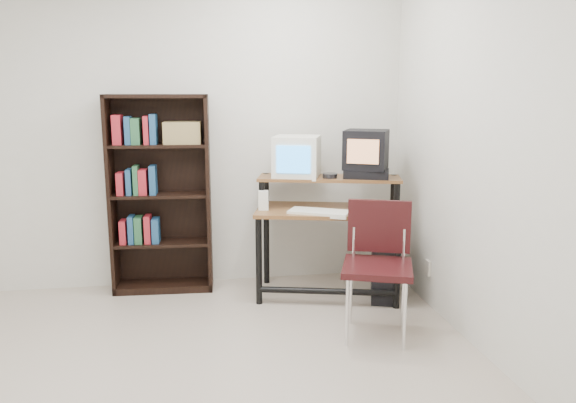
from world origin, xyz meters
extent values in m
cube|color=beige|center=(0.00, 0.00, -0.01)|extent=(4.00, 4.00, 0.01)
cube|color=silver|center=(0.00, 2.00, 1.30)|extent=(4.00, 0.01, 2.60)
cube|color=silver|center=(0.00, -2.00, 1.30)|extent=(4.00, 0.01, 2.60)
cube|color=silver|center=(2.00, 0.00, 1.30)|extent=(0.01, 4.00, 2.60)
cube|color=brown|center=(1.25, 1.48, 0.72)|extent=(1.27, 0.85, 0.03)
cube|color=brown|center=(1.28, 1.59, 0.97)|extent=(1.22, 0.62, 0.02)
cylinder|color=black|center=(0.66, 1.36, 0.36)|extent=(0.05, 0.05, 0.72)
cylinder|color=black|center=(1.72, 1.10, 0.36)|extent=(0.05, 0.05, 0.72)
cylinder|color=black|center=(0.78, 1.85, 0.49)|extent=(0.05, 0.05, 0.98)
cylinder|color=black|center=(1.84, 1.59, 0.49)|extent=(0.05, 0.05, 0.98)
cylinder|color=black|center=(1.19, 1.23, 0.12)|extent=(1.07, 0.31, 0.05)
cube|color=white|center=(1.02, 1.67, 1.14)|extent=(0.46, 0.46, 0.35)
cube|color=#3097FE|center=(0.96, 1.50, 1.14)|extent=(0.26, 0.10, 0.22)
cube|color=black|center=(1.57, 1.50, 1.01)|extent=(0.43, 0.37, 0.08)
cube|color=black|center=(1.57, 1.53, 1.21)|extent=(0.45, 0.44, 0.32)
cube|color=tan|center=(1.50, 1.38, 1.21)|extent=(0.23, 0.12, 0.19)
cylinder|color=#26262B|center=(1.27, 1.52, 0.99)|extent=(0.14, 0.14, 0.05)
cube|color=white|center=(1.14, 1.34, 0.74)|extent=(0.51, 0.40, 0.03)
cube|color=black|center=(1.54, 1.33, 0.72)|extent=(0.24, 0.20, 0.01)
cube|color=white|center=(1.53, 1.35, 0.74)|extent=(0.11, 0.08, 0.03)
cube|color=white|center=(0.72, 1.53, 0.80)|extent=(0.09, 0.08, 0.17)
cube|color=black|center=(1.69, 1.35, 0.21)|extent=(0.32, 0.49, 0.42)
cube|color=black|center=(1.39, 0.63, 0.50)|extent=(0.59, 0.59, 0.04)
cube|color=black|center=(1.46, 0.83, 0.74)|extent=(0.43, 0.18, 0.37)
cylinder|color=silver|center=(1.15, 0.51, 0.24)|extent=(0.02, 0.02, 0.48)
cylinder|color=silver|center=(1.51, 0.39, 0.24)|extent=(0.02, 0.02, 0.48)
cylinder|color=silver|center=(1.28, 0.87, 0.24)|extent=(0.02, 0.02, 0.48)
cylinder|color=silver|center=(1.63, 0.74, 0.24)|extent=(0.02, 0.02, 0.48)
cube|color=black|center=(-0.51, 1.85, 0.83)|extent=(0.05, 0.28, 1.65)
cube|color=black|center=(0.29, 1.81, 0.83)|extent=(0.05, 0.28, 1.65)
cube|color=black|center=(-0.10, 1.96, 0.83)|extent=(0.83, 0.07, 1.65)
cube|color=black|center=(-0.11, 1.83, 1.64)|extent=(0.84, 0.32, 0.03)
cube|color=black|center=(-0.11, 1.83, 0.03)|extent=(0.84, 0.32, 0.06)
cube|color=black|center=(-0.11, 1.83, 0.41)|extent=(0.78, 0.30, 0.03)
cube|color=black|center=(-0.11, 1.83, 0.83)|extent=(0.78, 0.30, 0.02)
cube|color=black|center=(-0.11, 1.83, 1.24)|extent=(0.78, 0.30, 0.02)
cube|color=olive|center=(0.09, 1.82, 1.34)|extent=(0.31, 0.22, 0.18)
cube|color=beige|center=(1.99, 1.15, 0.30)|extent=(0.02, 0.08, 0.12)
camera|label=1|loc=(0.20, -2.88, 1.68)|focal=35.00mm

